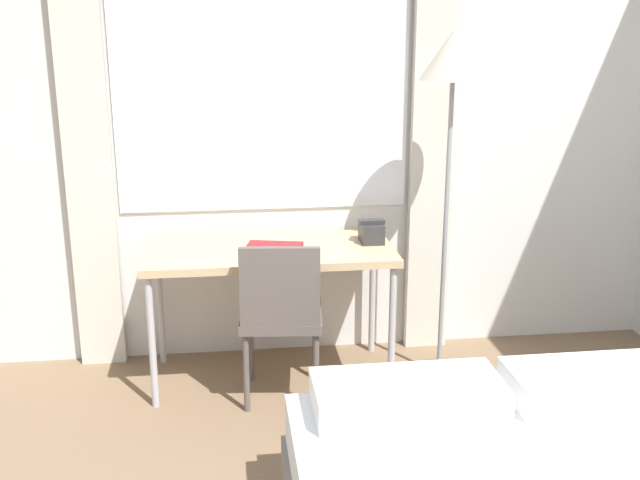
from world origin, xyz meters
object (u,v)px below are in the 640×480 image
at_px(standing_lamp, 452,83).
at_px(telephone, 371,232).
at_px(desk_chair, 281,310).
at_px(book, 274,248).
at_px(desk, 270,259).

xyz_separation_m(standing_lamp, telephone, (-0.36, 0.12, -0.78)).
height_order(desk_chair, book, desk_chair).
bearing_deg(book, standing_lamp, -2.23).
relative_size(desk, book, 3.98).
distance_m(standing_lamp, telephone, 0.86).
bearing_deg(book, desk_chair, -85.77).
bearing_deg(desk, desk_chair, -82.92).
xyz_separation_m(desk_chair, standing_lamp, (0.87, 0.19, 1.07)).
height_order(desk, telephone, telephone).
distance_m(desk_chair, telephone, 0.66).
bearing_deg(desk_chair, telephone, 38.12).
relative_size(desk_chair, telephone, 5.65).
bearing_deg(desk, standing_lamp, -5.35).
relative_size(desk, desk_chair, 1.51).
bearing_deg(standing_lamp, desk, 174.65).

